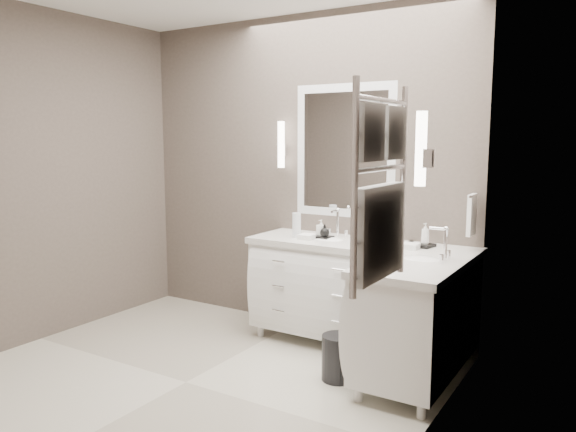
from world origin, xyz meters
The scene contains 19 objects.
floor centered at (0.00, 0.00, -0.01)m, with size 3.20×3.00×0.01m, color beige.
wall_back centered at (0.00, 1.50, 1.35)m, with size 3.20×0.01×2.70m, color #4D443E.
wall_left centered at (-1.60, 0.00, 1.35)m, with size 0.01×3.00×2.70m, color #4D443E.
wall_right centered at (1.60, 0.00, 1.35)m, with size 0.01×3.00×2.70m, color #4D443E.
vanity_back centered at (0.45, 1.23, 0.49)m, with size 1.24×0.59×0.97m.
vanity_right centered at (1.33, 0.90, 0.49)m, with size 0.59×1.24×0.97m.
mirror_back centered at (0.45, 1.49, 1.55)m, with size 0.90×0.02×1.10m.
mirror_right centered at (1.59, 0.80, 1.55)m, with size 0.02×0.90×1.10m.
sconce_back centered at (-0.13, 1.43, 1.59)m, with size 0.06×0.06×0.40m.
sconce_right centered at (1.53, 0.22, 1.59)m, with size 0.06×0.06×0.40m.
towel_bar_corner centered at (1.54, 1.36, 1.12)m, with size 0.03×0.22×0.30m.
towel_ladder centered at (1.55, -0.40, 1.39)m, with size 0.06×0.58×0.90m.
waste_bin centered at (0.86, 0.59, 0.16)m, with size 0.23×0.23×0.32m, color black.
amenity_tray_back centered at (0.40, 1.22, 0.86)m, with size 0.15×0.11×0.02m, color black.
amenity_tray_right centered at (1.22, 1.31, 0.86)m, with size 0.11×0.15×0.02m, color black.
water_bottle centered at (0.19, 1.16, 0.95)m, with size 0.07×0.07×0.20m, color silver.
soap_bottle_a centered at (0.37, 1.24, 0.94)m, with size 0.06×0.06×0.13m, color white.
soap_bottle_b centered at (0.43, 1.19, 0.92)m, with size 0.08×0.08×0.10m, color black.
soap_bottle_c centered at (1.22, 1.31, 0.95)m, with size 0.06×0.06×0.16m, color white.
Camera 1 is at (2.51, -2.73, 1.66)m, focal length 35.00 mm.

